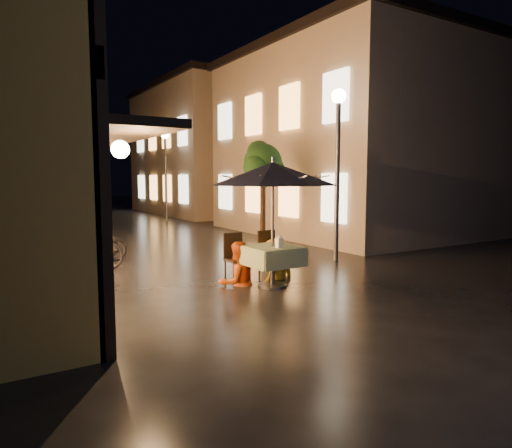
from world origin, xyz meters
TOP-DOWN VIEW (x-y plane):
  - ground at (0.00, 0.00)m, footprint 90.00×90.00m
  - east_building_near at (7.49, 6.50)m, footprint 7.30×9.30m
  - east_building_far at (7.49, 18.00)m, footprint 7.30×10.30m
  - street_tree at (2.41, 4.51)m, footprint 1.43×1.20m
  - streetlamp_near at (3.00, 2.00)m, footprint 0.36×0.36m
  - streetlamp_far at (3.00, 14.00)m, footprint 0.36×0.36m
  - cafe_table at (0.10, 0.52)m, footprint 0.99×0.99m
  - patio_umbrella at (0.10, 0.52)m, footprint 2.42×2.42m
  - cafe_chair_left at (-0.30, 1.26)m, footprint 0.42×0.42m
  - cafe_chair_right at (0.50, 1.26)m, footprint 0.42×0.42m
  - table_lantern at (0.10, 0.29)m, footprint 0.16×0.16m
  - person_orange at (-0.38, 1.05)m, footprint 0.81×0.64m
  - person_yellow at (0.57, 1.09)m, footprint 1.19×0.91m
  - bicycle_0 at (-2.75, 3.82)m, footprint 1.84×0.79m
  - bicycle_1 at (-2.22, 4.65)m, footprint 1.53×0.63m
  - bicycle_2 at (-2.50, 5.34)m, footprint 1.96×0.82m
  - bicycle_3 at (-2.36, 6.87)m, footprint 1.74×0.63m
  - bicycle_4 at (-2.25, 8.15)m, footprint 1.74×1.10m

SIDE VIEW (x-z plane):
  - ground at x=0.00m, z-range 0.00..0.00m
  - bicycle_4 at x=-2.25m, z-range 0.00..0.87m
  - bicycle_1 at x=-2.22m, z-range 0.00..0.89m
  - bicycle_0 at x=-2.75m, z-range 0.00..0.94m
  - bicycle_2 at x=-2.50m, z-range 0.00..1.00m
  - bicycle_3 at x=-2.36m, z-range 0.00..1.02m
  - cafe_chair_left at x=-0.30m, z-range 0.05..1.03m
  - cafe_chair_right at x=0.50m, z-range 0.05..1.03m
  - cafe_table at x=0.10m, z-range 0.20..0.98m
  - person_yellow at x=0.57m, z-range 0.00..1.63m
  - person_orange at x=-0.38m, z-range 0.00..1.64m
  - table_lantern at x=0.10m, z-range 0.79..1.04m
  - patio_umbrella at x=0.10m, z-range 0.92..3.38m
  - street_tree at x=2.41m, z-range 0.85..4.00m
  - streetlamp_near at x=3.00m, z-range 0.80..5.03m
  - streetlamp_far at x=3.00m, z-range 0.80..5.03m
  - east_building_near at x=7.49m, z-range 0.01..6.81m
  - east_building_far at x=7.49m, z-range 0.01..7.31m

